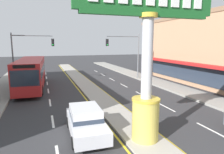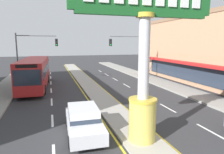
% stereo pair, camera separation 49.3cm
% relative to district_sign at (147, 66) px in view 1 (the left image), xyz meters
% --- Properties ---
extents(median_strip, '(2.03, 52.00, 0.14)m').
position_rel_district_sign_xyz_m(median_strip, '(0.00, 13.19, -3.85)').
color(median_strip, '#A39E93').
rests_on(median_strip, ground).
extents(sidewalk_right, '(2.80, 60.00, 0.18)m').
position_rel_district_sign_xyz_m(sidewalk_right, '(9.02, 11.19, -3.83)').
color(sidewalk_right, gray).
rests_on(sidewalk_right, ground).
extents(lane_markings, '(8.77, 52.00, 0.01)m').
position_rel_district_sign_xyz_m(lane_markings, '(0.00, 11.83, -3.91)').
color(lane_markings, silver).
rests_on(lane_markings, ground).
extents(district_sign, '(7.01, 1.40, 7.75)m').
position_rel_district_sign_xyz_m(district_sign, '(0.00, 0.00, 0.00)').
color(district_sign, gold).
rests_on(district_sign, median_strip).
extents(storefront_right, '(8.34, 24.49, 8.48)m').
position_rel_district_sign_xyz_m(storefront_right, '(15.32, 10.74, 0.32)').
color(storefront_right, tan).
rests_on(storefront_right, ground).
extents(traffic_light_left_side, '(4.86, 0.46, 6.20)m').
position_rel_district_sign_xyz_m(traffic_light_left_side, '(-6.25, 17.72, 0.33)').
color(traffic_light_left_side, slate).
rests_on(traffic_light_left_side, ground).
extents(traffic_light_right_side, '(4.86, 0.46, 6.20)m').
position_rel_district_sign_xyz_m(traffic_light_right_side, '(6.25, 16.86, 0.33)').
color(traffic_light_right_side, slate).
rests_on(traffic_light_right_side, ground).
extents(bus_far_right_lane, '(3.00, 11.30, 3.26)m').
position_rel_district_sign_xyz_m(bus_far_right_lane, '(-5.97, 15.18, -2.05)').
color(bus_far_right_lane, '#B21E1E').
rests_on(bus_far_right_lane, ground).
extents(sedan_near_left_lane, '(1.95, 4.36, 1.53)m').
position_rel_district_sign_xyz_m(sedan_near_left_lane, '(-2.66, 1.83, -3.13)').
color(sedan_near_left_lane, silver).
rests_on(sedan_near_left_lane, ground).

